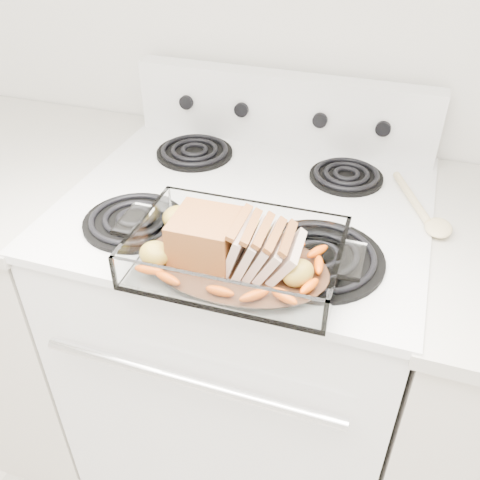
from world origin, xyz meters
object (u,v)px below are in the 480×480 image
(baking_dish, at_px, (236,259))
(pork_roast, at_px, (224,243))
(electric_range, at_px, (246,342))
(counter_left, at_px, (37,293))

(baking_dish, height_order, pork_roast, pork_roast)
(electric_range, xyz_separation_m, baking_dish, (0.06, -0.24, 0.48))
(electric_range, height_order, counter_left, electric_range)
(pork_roast, bearing_deg, electric_range, 123.29)
(electric_range, height_order, pork_roast, electric_range)
(counter_left, bearing_deg, baking_dish, -18.33)
(counter_left, relative_size, pork_roast, 4.05)
(electric_range, distance_m, counter_left, 0.67)
(counter_left, bearing_deg, electric_range, 0.10)
(electric_range, relative_size, counter_left, 1.20)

